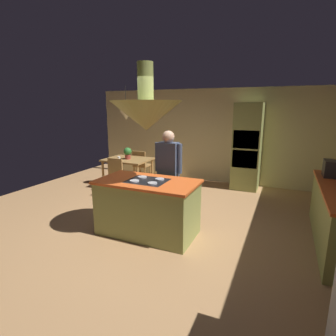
{
  "coord_description": "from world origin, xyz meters",
  "views": [
    {
      "loc": [
        1.98,
        -3.84,
        2.07
      ],
      "look_at": [
        0.1,
        0.4,
        1.0
      ],
      "focal_mm": 28.55,
      "sensor_mm": 36.0,
      "label": 1
    }
  ],
  "objects": [
    {
      "name": "chair_facing_island",
      "position": [
        -1.7,
        1.23,
        0.5
      ],
      "size": [
        0.4,
        0.4,
        0.87
      ],
      "color": "#9E7640",
      "rests_on": "ground"
    },
    {
      "name": "oven_tower",
      "position": [
        1.1,
        3.04,
        1.08
      ],
      "size": [
        0.66,
        0.62,
        2.17
      ],
      "color": "#8C934C",
      "rests_on": "ground"
    },
    {
      "name": "potted_plant_on_table",
      "position": [
        -1.68,
        1.87,
        0.93
      ],
      "size": [
        0.2,
        0.2,
        0.3
      ],
      "color": "#99382D",
      "rests_on": "dining_table"
    },
    {
      "name": "cup_on_table",
      "position": [
        -1.82,
        1.68,
        0.81
      ],
      "size": [
        0.07,
        0.07,
        0.09
      ],
      "primitive_type": "cylinder",
      "color": "white",
      "rests_on": "dining_table"
    },
    {
      "name": "ground",
      "position": [
        0.0,
        0.0,
        0.0
      ],
      "size": [
        8.16,
        8.16,
        0.0
      ],
      "primitive_type": "plane",
      "color": "#AD7F51"
    },
    {
      "name": "kitchen_island",
      "position": [
        0.0,
        -0.2,
        0.46
      ],
      "size": [
        1.63,
        0.89,
        0.93
      ],
      "color": "#8C934C",
      "rests_on": "ground"
    },
    {
      "name": "range_hood",
      "position": [
        0.0,
        -0.2,
        1.96
      ],
      "size": [
        1.1,
        1.1,
        1.0
      ],
      "color": "#8C934C"
    },
    {
      "name": "chair_by_back_wall",
      "position": [
        -1.7,
        2.57,
        0.5
      ],
      "size": [
        0.4,
        0.4,
        0.87
      ],
      "rotation": [
        0.0,
        0.0,
        3.14
      ],
      "color": "#9E7640",
      "rests_on": "ground"
    },
    {
      "name": "wall_back",
      "position": [
        0.0,
        3.45,
        1.27
      ],
      "size": [
        6.8,
        0.1,
        2.55
      ],
      "primitive_type": "cube",
      "color": "beige",
      "rests_on": "ground"
    },
    {
      "name": "pendant_light_over_table",
      "position": [
        -1.7,
        1.9,
        1.86
      ],
      "size": [
        0.32,
        0.32,
        0.82
      ],
      "color": "beige"
    },
    {
      "name": "dining_table",
      "position": [
        -1.7,
        1.9,
        0.66
      ],
      "size": [
        1.13,
        0.89,
        0.76
      ],
      "color": "#9E7640",
      "rests_on": "ground"
    },
    {
      "name": "person_at_island",
      "position": [
        0.06,
        0.52,
        0.95
      ],
      "size": [
        0.53,
        0.22,
        1.66
      ],
      "color": "tan",
      "rests_on": "ground"
    }
  ]
}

